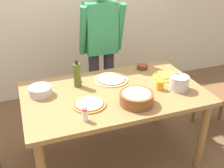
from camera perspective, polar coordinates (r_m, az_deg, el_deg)
ground at (r=2.87m, az=0.35°, el=-14.96°), size 8.00×8.00×0.00m
dining_table at (r=2.47m, az=0.40°, el=-3.41°), size 1.60×0.96×0.76m
person_cook at (r=3.05m, az=-2.31°, el=8.28°), size 0.49×0.25×1.62m
pizza_raw_on_board at (r=2.62m, az=-0.15°, el=0.98°), size 0.32×0.32×0.02m
pizza_cooked_on_tray at (r=2.23m, az=-4.81°, el=-4.22°), size 0.28×0.28×0.02m
plate_with_slice at (r=2.74m, az=11.25°, el=1.61°), size 0.26×0.26×0.02m
popcorn_bowl at (r=2.22m, az=5.17°, el=-2.76°), size 0.28×0.28×0.11m
mixing_bowl_steel at (r=2.43m, az=-14.78°, el=-1.40°), size 0.20×0.20×0.08m
small_sauce_bowl at (r=2.87m, az=6.36°, el=3.68°), size 0.11×0.11×0.06m
olive_oil_bottle at (r=2.49m, az=-7.32°, el=1.88°), size 0.07×0.07×0.26m
steel_pot at (r=2.51m, az=13.93°, el=0.26°), size 0.17×0.17×0.13m
cup_orange at (r=2.48m, az=10.02°, el=-0.24°), size 0.07×0.07×0.08m
salt_shaker at (r=2.02m, az=-5.70°, el=-6.37°), size 0.04×0.04×0.11m
avocado at (r=2.61m, az=-7.41°, el=1.28°), size 0.06×0.06×0.07m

